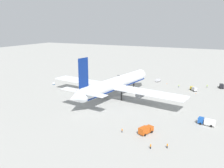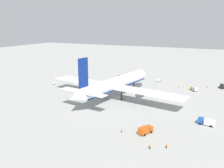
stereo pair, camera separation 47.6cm
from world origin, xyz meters
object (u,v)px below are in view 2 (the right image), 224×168
(service_truck_2, at_px, (222,86))
(baggage_cart_1, at_px, (54,83))
(ground_worker_1, at_px, (207,86))
(ground_worker_4, at_px, (122,130))
(ground_worker_0, at_px, (150,146))
(ground_worker_3, at_px, (179,86))
(airliner, at_px, (115,84))
(ground_worker_2, at_px, (167,146))
(traffic_cone_1, at_px, (196,93))
(service_van, at_px, (158,80))
(baggage_cart_0, at_px, (119,75))
(traffic_cone_0, at_px, (167,84))
(service_truck_3, at_px, (207,122))
(service_truck_1, at_px, (145,130))
(service_truck_0, at_px, (194,89))

(service_truck_2, bearing_deg, baggage_cart_1, 110.69)
(ground_worker_1, xyz_separation_m, ground_worker_4, (-82.99, 22.25, -0.07))
(ground_worker_0, relative_size, ground_worker_3, 1.09)
(airliner, height_order, ground_worker_1, airliner)
(ground_worker_2, bearing_deg, traffic_cone_1, -0.04)
(service_van, relative_size, baggage_cart_0, 1.47)
(ground_worker_0, xyz_separation_m, traffic_cone_0, (88.55, 15.87, -0.64))
(service_truck_3, bearing_deg, ground_worker_1, 4.76)
(service_truck_1, relative_size, ground_worker_0, 3.64)
(service_truck_3, xyz_separation_m, ground_worker_2, (-25.21, 9.68, -0.63))
(ground_worker_4, bearing_deg, traffic_cone_0, 1.99)
(baggage_cart_0, relative_size, ground_worker_3, 1.97)
(service_van, relative_size, ground_worker_1, 2.65)
(traffic_cone_1, bearing_deg, baggage_cart_0, 67.06)
(service_van, bearing_deg, baggage_cart_0, 79.74)
(service_truck_3, xyz_separation_m, ground_worker_3, (54.78, 21.32, -0.63))
(service_truck_0, bearing_deg, service_truck_3, -166.87)
(ground_worker_1, bearing_deg, service_truck_3, -175.24)
(ground_worker_1, distance_m, ground_worker_3, 17.70)
(baggage_cart_1, distance_m, ground_worker_0, 99.37)
(service_truck_2, xyz_separation_m, service_van, (-0.07, 40.50, -0.43))
(ground_worker_3, bearing_deg, traffic_cone_1, -131.12)
(airliner, bearing_deg, traffic_cone_1, -54.25)
(service_truck_0, relative_size, service_truck_1, 0.77)
(service_truck_1, height_order, baggage_cart_0, service_truck_1)
(airliner, xyz_separation_m, ground_worker_4, (-37.68, -20.91, -6.82))
(ground_worker_1, height_order, ground_worker_2, ground_worker_1)
(airliner, xyz_separation_m, baggage_cart_0, (53.48, 21.84, -7.39))
(service_truck_3, bearing_deg, ground_worker_2, 159.00)
(airliner, distance_m, service_truck_1, 45.71)
(baggage_cart_0, bearing_deg, service_truck_1, -150.05)
(ground_worker_0, distance_m, traffic_cone_0, 89.97)
(service_truck_2, bearing_deg, traffic_cone_0, 96.48)
(traffic_cone_1, bearing_deg, service_truck_0, 20.16)
(service_truck_0, height_order, ground_worker_3, service_truck_0)
(service_truck_0, distance_m, ground_worker_1, 13.43)
(ground_worker_0, height_order, ground_worker_2, ground_worker_0)
(baggage_cart_0, bearing_deg, traffic_cone_1, -112.94)
(service_truck_2, xyz_separation_m, ground_worker_0, (-92.34, 17.44, -0.55))
(service_truck_2, height_order, traffic_cone_0, service_truck_2)
(ground_worker_4, distance_m, traffic_cone_0, 81.56)
(airliner, relative_size, ground_worker_2, 48.93)
(service_truck_2, height_order, traffic_cone_1, service_truck_2)
(traffic_cone_1, bearing_deg, service_truck_2, -32.73)
(service_truck_0, distance_m, ground_worker_0, 78.37)
(service_van, bearing_deg, airliner, 167.09)
(service_truck_1, distance_m, ground_worker_1, 81.33)
(service_truck_0, height_order, traffic_cone_1, service_truck_0)
(ground_worker_0, height_order, ground_worker_1, ground_worker_0)
(ground_worker_2, bearing_deg, service_truck_3, -21.00)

